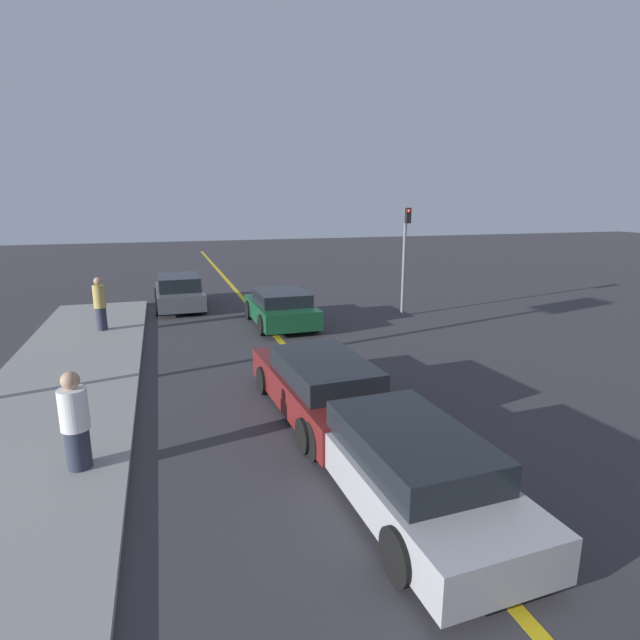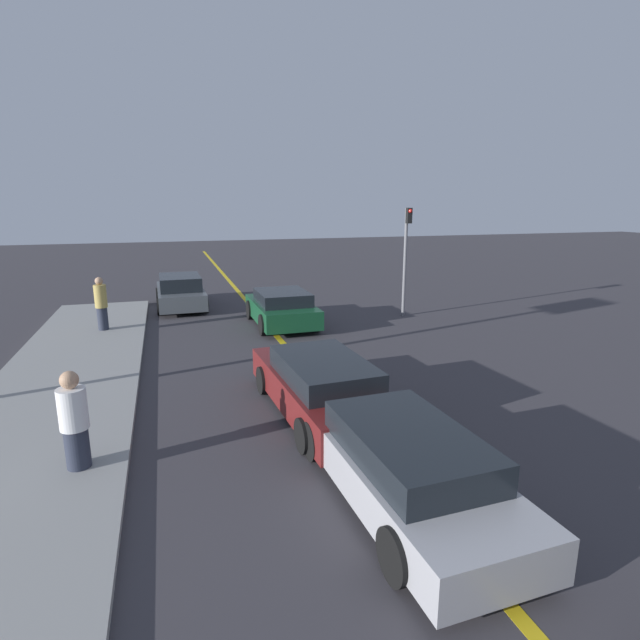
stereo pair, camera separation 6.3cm
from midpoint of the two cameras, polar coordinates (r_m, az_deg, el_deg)
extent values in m
cube|color=gold|center=(15.59, -4.38, -2.38)|extent=(0.20, 60.00, 0.01)
cube|color=gray|center=(10.50, -29.70, -11.88)|extent=(3.33, 25.36, 0.12)
cube|color=#9E9EA3|center=(7.62, 9.30, -16.36)|extent=(1.89, 4.79, 0.58)
cube|color=black|center=(7.19, 10.32, -13.71)|extent=(1.60, 2.66, 0.44)
cylinder|color=black|center=(8.57, -0.50, -13.66)|extent=(0.25, 0.68, 0.67)
cylinder|color=black|center=(9.17, 9.35, -11.94)|extent=(0.25, 0.68, 0.67)
cylinder|color=black|center=(6.30, 9.13, -25.02)|extent=(0.25, 0.68, 0.67)
cylinder|color=black|center=(7.10, 21.56, -20.96)|extent=(0.25, 0.68, 0.67)
cube|color=maroon|center=(10.24, 0.20, -8.05)|extent=(1.96, 4.77, 0.63)
cube|color=black|center=(9.84, 0.62, -5.65)|extent=(1.64, 2.65, 0.43)
cylinder|color=black|center=(11.37, -6.27, -6.84)|extent=(0.25, 0.64, 0.63)
cylinder|color=black|center=(11.84, 1.44, -5.93)|extent=(0.25, 0.64, 0.63)
cylinder|color=black|center=(8.81, -1.50, -13.03)|extent=(0.25, 0.64, 0.63)
cylinder|color=black|center=(9.40, 8.14, -11.37)|extent=(0.25, 0.64, 0.63)
cube|color=#144728|center=(17.50, -4.32, 1.05)|extent=(1.90, 3.90, 0.62)
cube|color=black|center=(17.21, -4.20, 2.61)|extent=(1.67, 2.15, 0.42)
cylinder|color=black|center=(18.52, -7.87, 1.16)|extent=(0.22, 0.70, 0.70)
cylinder|color=black|center=(18.89, -2.53, 1.52)|extent=(0.22, 0.70, 0.70)
cylinder|color=black|center=(16.20, -6.38, -0.55)|extent=(0.22, 0.70, 0.70)
cylinder|color=black|center=(16.63, -0.35, -0.11)|extent=(0.22, 0.70, 0.70)
cube|color=#4C5156|center=(21.17, -15.55, 2.72)|extent=(1.85, 4.19, 0.62)
cube|color=black|center=(20.87, -15.63, 4.18)|extent=(1.60, 2.32, 0.54)
cylinder|color=black|center=(22.45, -17.86, 2.72)|extent=(0.23, 0.65, 0.64)
cylinder|color=black|center=(22.52, -13.57, 3.02)|extent=(0.23, 0.65, 0.64)
cylinder|color=black|center=(19.91, -17.73, 1.43)|extent=(0.23, 0.65, 0.64)
cylinder|color=black|center=(19.99, -12.90, 1.78)|extent=(0.23, 0.65, 0.64)
cylinder|color=#282D3D|center=(8.95, -25.79, -12.99)|extent=(0.37, 0.37, 0.66)
cylinder|color=silver|center=(8.70, -26.23, -9.08)|extent=(0.43, 0.43, 0.66)
sphere|color=tan|center=(8.54, -26.56, -6.15)|extent=(0.28, 0.28, 0.28)
cylinder|color=#282D3D|center=(17.79, -23.48, 0.16)|extent=(0.33, 0.33, 0.74)
cylinder|color=tan|center=(17.65, -23.71, 2.51)|extent=(0.38, 0.38, 0.74)
sphere|color=tan|center=(17.57, -23.86, 4.10)|extent=(0.25, 0.25, 0.25)
cylinder|color=slate|center=(18.89, 9.77, 6.43)|extent=(0.12, 0.12, 4.01)
cube|color=black|center=(18.60, 10.24, 11.66)|extent=(0.18, 0.18, 0.55)
sphere|color=red|center=(18.52, 10.39, 12.16)|extent=(0.14, 0.14, 0.14)
camera|label=1|loc=(0.03, -89.85, 0.04)|focal=28.00mm
camera|label=2|loc=(0.03, 90.15, -0.04)|focal=28.00mm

